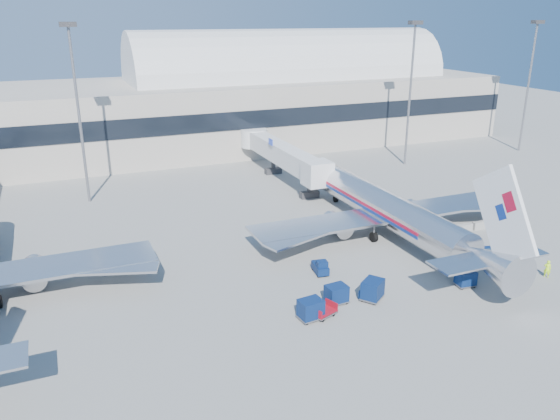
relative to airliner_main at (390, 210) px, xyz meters
name	(u,v)px	position (x,y,z in m)	size (l,w,h in m)	color
ground	(328,266)	(-10.00, -4.51, -2.93)	(260.00, 260.00, 0.00)	gray
terminal	(111,112)	(-23.60, 51.46, 4.60)	(170.00, 28.15, 21.00)	#B2AA9E
airliner_main	(390,210)	(0.00, 0.00, 0.00)	(32.00, 37.26, 12.07)	silver
jetbridge_near	(279,152)	(-2.40, 26.30, 1.00)	(4.40, 27.50, 6.25)	silver
mast_west	(76,88)	(-30.00, 25.49, 11.87)	(2.00, 1.20, 22.60)	slate
mast_east	(412,73)	(20.00, 25.49, 11.87)	(2.00, 1.20, 22.60)	slate
mast_far_east	(531,67)	(45.00, 25.49, 11.87)	(2.00, 1.20, 22.60)	slate
barrier_near	(461,229)	(8.00, -2.51, -2.48)	(3.00, 0.55, 0.90)	#9E9E96
barrier_mid	(484,225)	(11.30, -2.51, -2.48)	(3.00, 0.55, 0.90)	#9E9E96
barrier_far	(505,221)	(14.60, -2.51, -2.48)	(3.00, 0.55, 0.90)	#9E9E96
tug_lead	(370,291)	(-9.68, -11.64, -2.28)	(2.45, 1.97, 1.43)	#091D48
tug_right	(457,253)	(2.70, -8.16, -2.21)	(2.51, 1.45, 1.56)	#091D48
tug_left	(320,267)	(-11.48, -5.72, -2.26)	(1.44, 2.39, 1.47)	#091D48
cart_train_a	(373,289)	(-9.63, -12.00, -1.96)	(2.59, 2.48, 1.81)	#091D48
cart_train_b	(336,294)	(-12.81, -11.36, -2.05)	(1.98, 1.58, 1.65)	#091D48
cart_train_c	(311,309)	(-15.99, -12.88, -2.00)	(2.12, 1.70, 1.74)	#091D48
cart_solo_near	(466,278)	(-0.51, -13.16, -2.12)	(1.84, 1.49, 1.51)	#091D48
cart_solo_far	(491,257)	(4.61, -10.78, -1.93)	(2.48, 2.13, 1.87)	#091D48
cart_open_red	(324,312)	(-14.82, -12.91, -2.55)	(2.35, 2.00, 0.53)	slate
ramp_worker	(547,269)	(7.80, -14.70, -2.06)	(0.63, 0.41, 1.73)	#B9F71A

